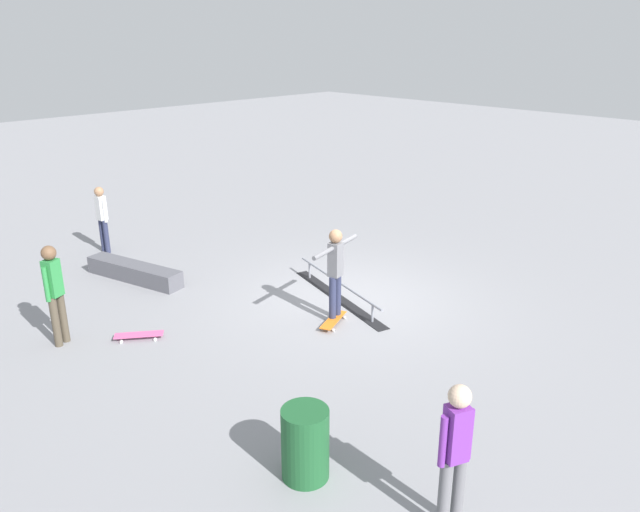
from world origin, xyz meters
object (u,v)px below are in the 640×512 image
(grind_rail, at_px, (338,291))
(skater_main, at_px, (335,269))
(bystander_white_shirt, at_px, (102,216))
(skateboard_main, at_px, (333,320))
(skate_ledge, at_px, (134,272))
(bystander_purple_shirt, at_px, (455,450))
(trash_bin, at_px, (305,444))
(loose_skateboard_pink, at_px, (139,335))
(bystander_green_shirt, at_px, (54,290))

(grind_rail, relative_size, skater_main, 1.80)
(bystander_white_shirt, bearing_deg, skateboard_main, -177.41)
(skate_ledge, bearing_deg, bystander_purple_shirt, 172.59)
(grind_rail, height_order, trash_bin, trash_bin)
(bystander_white_shirt, relative_size, loose_skateboard_pink, 2.03)
(skateboard_main, height_order, bystander_white_shirt, bystander_white_shirt)
(bystander_purple_shirt, bearing_deg, skater_main, -100.06)
(grind_rail, bearing_deg, bystander_white_shirt, 34.63)
(skateboard_main, xyz_separation_m, trash_bin, (-2.51, 3.06, 0.37))
(grind_rail, relative_size, bystander_green_shirt, 1.79)
(skateboard_main, relative_size, trash_bin, 0.92)
(bystander_white_shirt, height_order, loose_skateboard_pink, bystander_white_shirt)
(skater_main, height_order, bystander_purple_shirt, skater_main)
(grind_rail, distance_m, bystander_white_shirt, 6.00)
(skate_ledge, xyz_separation_m, loose_skateboard_pink, (-2.41, 1.27, -0.10))
(bystander_white_shirt, bearing_deg, skate_ledge, 162.28)
(skater_main, bearing_deg, grind_rail, 27.05)
(skateboard_main, bearing_deg, bystander_purple_shirt, 36.02)
(grind_rail, height_order, skate_ledge, grind_rail)
(skater_main, height_order, loose_skateboard_pink, skater_main)
(grind_rail, bearing_deg, loose_skateboard_pink, 87.15)
(bystander_purple_shirt, height_order, bystander_white_shirt, bystander_purple_shirt)
(loose_skateboard_pink, xyz_separation_m, trash_bin, (-4.41, 0.35, 0.37))
(skateboard_main, xyz_separation_m, bystander_white_shirt, (6.34, 1.06, 0.80))
(trash_bin, bearing_deg, bystander_purple_shirt, -162.32)
(skater_main, bearing_deg, bystander_white_shirt, 87.89)
(skater_main, distance_m, bystander_green_shirt, 4.59)
(skater_main, relative_size, loose_skateboard_pink, 2.22)
(skate_ledge, xyz_separation_m, bystander_green_shirt, (-1.66, 2.24, 0.79))
(bystander_purple_shirt, bearing_deg, grind_rail, -102.90)
(bystander_white_shirt, bearing_deg, skater_main, -176.18)
(skateboard_main, xyz_separation_m, loose_skateboard_pink, (1.90, 2.71, 0.00))
(skate_ledge, relative_size, skateboard_main, 2.84)
(skateboard_main, height_order, bystander_purple_shirt, bystander_purple_shirt)
(bystander_purple_shirt, xyz_separation_m, bystander_white_shirt, (10.46, -1.48, -0.08))
(grind_rail, xyz_separation_m, loose_skateboard_pink, (1.21, 3.57, -0.09))
(loose_skateboard_pink, bearing_deg, bystander_purple_shirt, -52.43)
(skateboard_main, bearing_deg, trash_bin, 17.02)
(skater_main, xyz_separation_m, bystander_purple_shirt, (-4.21, 2.67, -0.03))
(skater_main, bearing_deg, loose_skateboard_pink, 134.44)
(bystander_white_shirt, bearing_deg, loose_skateboard_pink, 152.67)
(grind_rail, xyz_separation_m, bystander_purple_shirt, (-4.82, 3.40, 0.80))
(skater_main, bearing_deg, trash_bin, -153.69)
(skater_main, distance_m, skateboard_main, 0.92)
(skater_main, xyz_separation_m, skateboard_main, (-0.08, 0.13, -0.91))
(grind_rail, bearing_deg, skate_ledge, 48.35)
(skater_main, height_order, bystander_green_shirt, bystander_green_shirt)
(skateboard_main, distance_m, bystander_green_shirt, 4.62)
(bystander_purple_shirt, distance_m, loose_skateboard_pink, 6.10)
(skater_main, distance_m, bystander_purple_shirt, 4.98)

